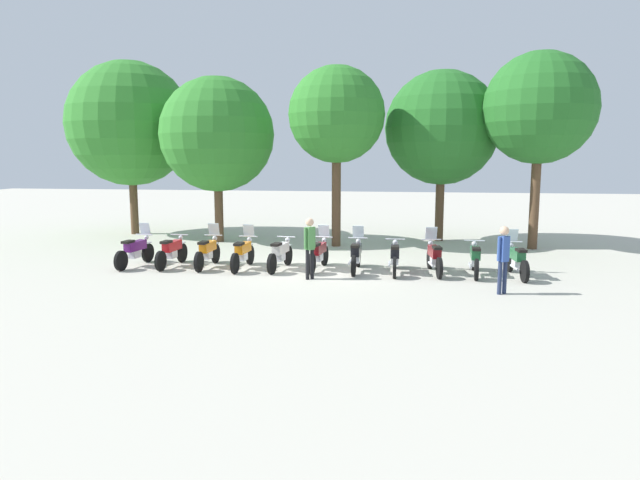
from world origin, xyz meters
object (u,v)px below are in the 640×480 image
(motorcycle_4, at_px, (280,254))
(motorcycle_5, at_px, (319,253))
(motorcycle_3, at_px, (243,253))
(motorcycle_7, at_px, (395,257))
(motorcycle_9, at_px, (475,258))
(motorcycle_0, at_px, (135,250))
(tree_0, at_px, (130,124))
(tree_4, at_px, (540,109))
(tree_1, at_px, (217,135))
(tree_2, at_px, (337,115))
(tree_3, at_px, (442,128))
(motorcycle_1, at_px, (172,251))
(person_0, at_px, (503,254))
(person_1, at_px, (310,243))
(motorcycle_2, at_px, (208,251))
(motorcycle_8, at_px, (434,257))
(motorcycle_6, at_px, (356,255))
(motorcycle_10, at_px, (517,260))

(motorcycle_4, bearing_deg, motorcycle_5, -75.57)
(motorcycle_3, height_order, motorcycle_7, motorcycle_3)
(motorcycle_7, relative_size, motorcycle_9, 1.00)
(motorcycle_0, bearing_deg, tree_0, 32.95)
(motorcycle_0, height_order, tree_4, tree_4)
(motorcycle_4, bearing_deg, tree_1, 42.10)
(tree_2, xyz_separation_m, tree_3, (4.16, 2.16, -0.42))
(motorcycle_9, bearing_deg, motorcycle_1, 93.57)
(motorcycle_0, height_order, tree_0, tree_0)
(motorcycle_0, bearing_deg, motorcycle_3, -81.83)
(motorcycle_7, relative_size, person_0, 1.22)
(person_1, bearing_deg, motorcycle_1, -151.45)
(motorcycle_4, distance_m, person_1, 1.86)
(motorcycle_2, relative_size, tree_4, 0.29)
(person_0, bearing_deg, motorcycle_8, -0.88)
(motorcycle_0, relative_size, person_0, 1.22)
(motorcycle_7, height_order, tree_1, tree_1)
(motorcycle_5, bearing_deg, tree_1, 50.41)
(motorcycle_2, distance_m, motorcycle_9, 8.44)
(motorcycle_5, relative_size, motorcycle_6, 1.00)
(motorcycle_8, bearing_deg, person_1, 103.15)
(tree_0, bearing_deg, motorcycle_1, -56.29)
(tree_0, bearing_deg, motorcycle_4, -40.48)
(motorcycle_1, bearing_deg, tree_4, -63.10)
(motorcycle_0, distance_m, motorcycle_4, 4.82)
(motorcycle_0, xyz_separation_m, motorcycle_9, (10.85, 0.17, -0.01))
(person_0, xyz_separation_m, tree_0, (-14.89, 9.62, 3.94))
(motorcycle_3, height_order, motorcycle_8, same)
(person_0, bearing_deg, tree_1, 18.30)
(motorcycle_6, bearing_deg, motorcycle_1, 91.63)
(motorcycle_1, bearing_deg, motorcycle_3, -87.65)
(motorcycle_0, bearing_deg, motorcycle_1, -76.82)
(tree_2, height_order, tree_4, tree_4)
(motorcycle_4, bearing_deg, motorcycle_1, 97.61)
(tree_2, distance_m, tree_3, 4.71)
(motorcycle_2, distance_m, motorcycle_10, 9.64)
(motorcycle_9, distance_m, tree_4, 7.75)
(motorcycle_0, distance_m, motorcycle_10, 12.05)
(motorcycle_10, height_order, tree_2, tree_2)
(motorcycle_5, bearing_deg, tree_3, -23.75)
(tree_0, distance_m, tree_1, 4.98)
(tree_2, bearing_deg, motorcycle_7, -64.23)
(motorcycle_1, relative_size, person_1, 1.21)
(motorcycle_1, relative_size, person_0, 1.22)
(motorcycle_10, bearing_deg, motorcycle_8, 81.15)
(motorcycle_4, height_order, tree_3, tree_3)
(person_1, height_order, tree_4, tree_4)
(tree_2, bearing_deg, motorcycle_5, -89.89)
(motorcycle_4, height_order, tree_0, tree_0)
(motorcycle_6, bearing_deg, tree_3, -22.01)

